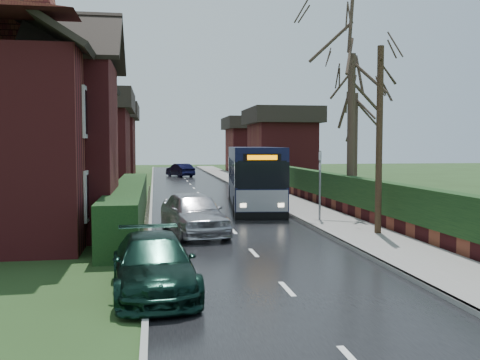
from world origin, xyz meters
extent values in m
plane|color=#27481F|center=(0.00, 0.00, 0.00)|extent=(140.00, 140.00, 0.00)
cube|color=black|center=(0.00, 10.00, 0.01)|extent=(6.00, 100.00, 0.02)
cube|color=slate|center=(4.25, 10.00, 0.07)|extent=(2.50, 100.00, 0.14)
cube|color=gray|center=(3.05, 10.00, 0.07)|extent=(0.12, 100.00, 0.14)
cube|color=gray|center=(-3.05, 10.00, 0.05)|extent=(0.12, 100.00, 0.10)
cube|color=black|center=(-3.90, 5.00, 0.80)|extent=(1.20, 16.00, 1.60)
cube|color=maroon|center=(5.80, 10.00, 0.30)|extent=(0.30, 50.00, 0.60)
cube|color=black|center=(5.80, 10.00, 1.20)|extent=(0.60, 50.00, 1.20)
cube|color=maroon|center=(-5.50, 2.00, 3.00)|extent=(2.50, 4.00, 6.00)
cube|color=brown|center=(-8.00, 9.00, 9.20)|extent=(0.90, 1.40, 2.20)
cube|color=silver|center=(-4.95, 0.00, 1.60)|extent=(0.08, 1.20, 1.60)
cube|color=black|center=(-4.92, 0.00, 1.60)|extent=(0.03, 0.95, 1.35)
cube|color=silver|center=(-4.95, 0.00, 4.20)|extent=(0.08, 1.20, 1.60)
cube|color=black|center=(-4.92, 0.00, 4.20)|extent=(0.03, 0.95, 1.35)
cube|color=silver|center=(-4.95, 4.00, 1.60)|extent=(0.08, 1.20, 1.60)
cube|color=black|center=(-4.92, 4.00, 1.60)|extent=(0.03, 0.95, 1.35)
cube|color=silver|center=(-4.95, 4.00, 4.20)|extent=(0.08, 1.20, 1.60)
cube|color=black|center=(-4.92, 4.00, 4.20)|extent=(0.03, 0.95, 1.35)
cube|color=silver|center=(-4.95, 8.00, 1.60)|extent=(0.08, 1.20, 1.60)
cube|color=black|center=(-4.92, 8.00, 1.60)|extent=(0.03, 0.95, 1.35)
cube|color=silver|center=(-4.95, 8.00, 4.20)|extent=(0.08, 1.20, 1.60)
cube|color=black|center=(-4.92, 8.00, 4.20)|extent=(0.03, 0.95, 1.35)
cube|color=silver|center=(-4.95, 10.50, 1.60)|extent=(0.08, 1.20, 1.60)
cube|color=black|center=(-4.92, 10.50, 1.60)|extent=(0.03, 0.95, 1.35)
cube|color=silver|center=(-4.95, 10.50, 4.20)|extent=(0.08, 1.20, 1.60)
cube|color=black|center=(-4.92, 10.50, 4.20)|extent=(0.03, 0.95, 1.35)
cube|color=black|center=(2.20, 9.82, 0.85)|extent=(3.41, 10.32, 1.05)
cube|color=black|center=(2.20, 9.82, 1.92)|extent=(3.43, 10.32, 1.10)
cube|color=black|center=(2.20, 9.82, 2.78)|extent=(3.41, 10.32, 0.61)
cube|color=black|center=(2.20, 9.82, 0.16)|extent=(3.41, 10.32, 0.32)
cube|color=gray|center=(1.64, 4.84, 0.83)|extent=(2.21, 0.37, 0.92)
cube|color=black|center=(1.64, 4.81, 1.93)|extent=(2.07, 0.31, 1.20)
cube|color=black|center=(1.64, 4.81, 2.67)|extent=(1.61, 0.26, 0.32)
cube|color=#FF8C00|center=(1.63, 4.77, 2.67)|extent=(1.26, 0.18, 0.20)
cube|color=black|center=(1.64, 4.83, 0.20)|extent=(2.26, 0.39, 0.28)
cube|color=#FFF2CC|center=(0.83, 4.87, 0.64)|extent=(0.26, 0.08, 0.17)
cube|color=#FFF2CC|center=(2.44, 4.69, 0.64)|extent=(0.26, 0.08, 0.17)
cylinder|color=black|center=(0.81, 6.72, 0.44)|extent=(0.35, 0.91, 0.88)
cylinder|color=black|center=(2.87, 6.49, 0.44)|extent=(0.35, 0.91, 0.88)
cylinder|color=black|center=(1.53, 13.16, 0.44)|extent=(0.35, 0.91, 0.88)
cylinder|color=black|center=(3.59, 12.93, 0.44)|extent=(0.35, 0.91, 0.88)
imported|color=silver|center=(-1.50, 1.68, 0.77)|extent=(2.56, 4.78, 1.54)
imported|color=black|center=(-2.90, -5.72, 0.62)|extent=(2.02, 4.35, 1.23)
imported|color=black|center=(-0.31, 36.56, 0.67)|extent=(2.85, 4.28, 1.33)
cylinder|color=slate|center=(3.81, 3.67, 1.48)|extent=(0.08, 0.08, 2.96)
cube|color=silver|center=(3.81, 3.67, 2.75)|extent=(0.24, 0.43, 0.34)
cube|color=silver|center=(3.81, 3.67, 2.33)|extent=(0.21, 0.39, 0.30)
cylinder|color=#2E2014|center=(4.80, 0.16, 3.29)|extent=(0.23, 0.23, 6.57)
cube|color=#2E2014|center=(4.80, 0.16, 6.10)|extent=(0.36, 0.82, 0.08)
cylinder|color=#35281F|center=(6.00, 6.00, 3.65)|extent=(0.35, 0.35, 7.31)
cylinder|color=#34261F|center=(9.00, 13.23, 3.14)|extent=(0.34, 0.34, 6.28)
camera|label=1|loc=(-2.86, -17.28, 3.19)|focal=40.00mm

